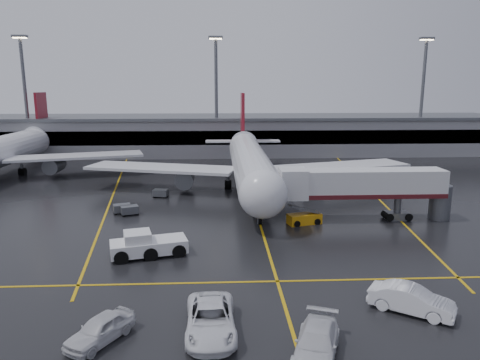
{
  "coord_description": "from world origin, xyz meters",
  "views": [
    {
      "loc": [
        -4.48,
        -54.31,
        15.03
      ],
      "look_at": [
        -2.0,
        -2.0,
        4.0
      ],
      "focal_mm": 33.09,
      "sensor_mm": 36.0,
      "label": 1
    }
  ],
  "objects": [
    {
      "name": "ground",
      "position": [
        0.0,
        0.0,
        0.0
      ],
      "size": [
        220.0,
        220.0,
        0.0
      ],
      "primitive_type": "plane",
      "color": "black",
      "rests_on": "ground"
    },
    {
      "name": "apron_line_centre",
      "position": [
        0.0,
        0.0,
        0.01
      ],
      "size": [
        0.25,
        90.0,
        0.02
      ],
      "primitive_type": "cube",
      "color": "gold",
      "rests_on": "ground"
    },
    {
      "name": "apron_line_stop",
      "position": [
        0.0,
        -22.0,
        0.01
      ],
      "size": [
        60.0,
        0.25,
        0.02
      ],
      "primitive_type": "cube",
      "color": "gold",
      "rests_on": "ground"
    },
    {
      "name": "apron_line_left",
      "position": [
        -20.0,
        10.0,
        0.01
      ],
      "size": [
        9.99,
        69.35,
        0.02
      ],
      "primitive_type": "cube",
      "rotation": [
        0.0,
        0.0,
        0.14
      ],
      "color": "gold",
      "rests_on": "ground"
    },
    {
      "name": "apron_line_right",
      "position": [
        18.0,
        10.0,
        0.01
      ],
      "size": [
        7.57,
        69.64,
        0.02
      ],
      "primitive_type": "cube",
      "rotation": [
        0.0,
        0.0,
        -0.1
      ],
      "color": "gold",
      "rests_on": "ground"
    },
    {
      "name": "terminal",
      "position": [
        0.0,
        47.93,
        4.32
      ],
      "size": [
        122.0,
        19.0,
        8.6
      ],
      "color": "gray",
      "rests_on": "ground"
    },
    {
      "name": "light_mast_left",
      "position": [
        -45.0,
        42.0,
        14.47
      ],
      "size": [
        3.0,
        1.2,
        25.45
      ],
      "color": "#595B60",
      "rests_on": "ground"
    },
    {
      "name": "light_mast_mid",
      "position": [
        -5.0,
        42.0,
        14.47
      ],
      "size": [
        3.0,
        1.2,
        25.45
      ],
      "color": "#595B60",
      "rests_on": "ground"
    },
    {
      "name": "light_mast_right",
      "position": [
        40.0,
        42.0,
        14.47
      ],
      "size": [
        3.0,
        1.2,
        25.45
      ],
      "color": "#595B60",
      "rests_on": "ground"
    },
    {
      "name": "main_airliner",
      "position": [
        0.0,
        9.7,
        4.21
      ],
      "size": [
        48.8,
        45.6,
        14.1
      ],
      "color": "silver",
      "rests_on": "ground"
    },
    {
      "name": "jet_bridge",
      "position": [
        11.87,
        -6.0,
        3.93
      ],
      "size": [
        19.9,
        3.4,
        6.05
      ],
      "color": "silver",
      "rests_on": "ground"
    },
    {
      "name": "pushback_tractor",
      "position": [
        -11.15,
        -16.0,
        0.96
      ],
      "size": [
        7.25,
        4.42,
        2.42
      ],
      "color": "white",
      "rests_on": "ground"
    },
    {
      "name": "belt_loader",
      "position": [
        4.97,
        -7.15,
        0.58
      ],
      "size": [
        4.02,
        2.57,
        2.37
      ],
      "color": "orange",
      "rests_on": "ground"
    },
    {
      "name": "service_van_a",
      "position": [
        -5.11,
        -29.21,
        0.91
      ],
      "size": [
        3.23,
        6.64,
        1.82
      ],
      "primitive_type": "imported",
      "rotation": [
        0.0,
        0.0,
        0.03
      ],
      "color": "white",
      "rests_on": "ground"
    },
    {
      "name": "service_van_b",
      "position": [
        0.92,
        -31.96,
        0.83
      ],
      "size": [
        4.1,
        6.16,
        1.66
      ],
      "primitive_type": "imported",
      "rotation": [
        0.0,
        0.0,
        -0.34
      ],
      "color": "silver",
      "rests_on": "ground"
    },
    {
      "name": "service_van_c",
      "position": [
        8.44,
        -27.26,
        0.92
      ],
      "size": [
        5.71,
        4.76,
        1.84
      ],
      "primitive_type": "imported",
      "rotation": [
        0.0,
        0.0,
        0.97
      ],
      "color": "white",
      "rests_on": "ground"
    },
    {
      "name": "service_van_d",
      "position": [
        -11.73,
        -29.84,
        0.8
      ],
      "size": [
        4.06,
        4.98,
        1.6
      ],
      "primitive_type": "imported",
      "rotation": [
        0.0,
        0.0,
        -0.55
      ],
      "color": "silver",
      "rests_on": "ground"
    },
    {
      "name": "baggage_cart_a",
      "position": [
        -15.29,
        -2.71,
        0.63
      ],
      "size": [
        2.34,
        1.96,
        1.12
      ],
      "color": "#595B60",
      "rests_on": "ground"
    },
    {
      "name": "baggage_cart_b",
      "position": [
        -16.35,
        -1.91,
        0.63
      ],
      "size": [
        2.31,
        1.88,
        1.12
      ],
      "color": "#595B60",
      "rests_on": "ground"
    },
    {
      "name": "baggage_cart_c",
      "position": [
        -12.68,
        5.86,
        0.63
      ],
      "size": [
        2.21,
        1.65,
        1.12
      ],
      "color": "#595B60",
      "rests_on": "ground"
    }
  ]
}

